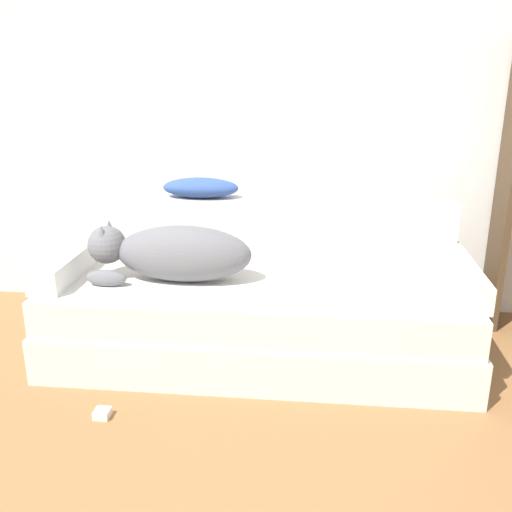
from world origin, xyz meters
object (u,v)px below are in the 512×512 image
object	(u,v)px
couch	(258,317)
dog	(172,253)
laptop	(308,284)
throw_pillow	(201,188)
power_adapter	(102,413)

from	to	relation	value
couch	dog	distance (m)	0.54
dog	laptop	world-z (taller)	dog
couch	throw_pillow	xyz separation A→B (m)	(-0.35, 0.36, 0.58)
dog	throw_pillow	size ratio (longest dim) A/B	1.96
couch	laptop	distance (m)	0.34
power_adapter	dog	bearing A→B (deg)	72.48
couch	power_adapter	size ratio (longest dim) A/B	31.69
dog	power_adapter	size ratio (longest dim) A/B	12.42
throw_pillow	power_adapter	world-z (taller)	throw_pillow
laptop	throw_pillow	world-z (taller)	throw_pillow
dog	power_adapter	xyz separation A→B (m)	(-0.18, -0.58, -0.53)
dog	laptop	size ratio (longest dim) A/B	2.26
laptop	dog	bearing A→B (deg)	170.00
laptop	power_adapter	xyz separation A→B (m)	(-0.85, -0.58, -0.40)
couch	laptop	world-z (taller)	laptop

